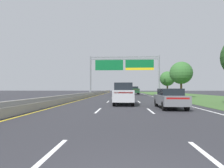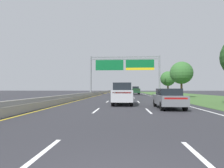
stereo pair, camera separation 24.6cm
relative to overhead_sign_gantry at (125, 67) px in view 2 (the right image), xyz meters
The scene contains 13 objects.
ground_plane 6.40m from the overhead_sign_gantry, 100.93° to the right, with size 220.00×220.00×0.00m, color #2B2B30.
lane_striping 6.52m from the overhead_sign_gantry, 98.48° to the right, with size 11.96×106.00×0.01m.
grass_verge_right 15.07m from the overhead_sign_gantry, ahead, with size 14.00×110.00×0.02m, color #3D602D.
median_barrier_concrete 9.18m from the overhead_sign_gantry, 167.31° to the right, with size 0.60×110.00×0.85m.
overhead_sign_gantry is the anchor object (origin of this frame).
pickup_truck_darkgreen 14.14m from the overhead_sign_gantry, 76.00° to the left, with size 2.06×5.42×2.20m.
car_silver_centre_lane_suv 21.84m from the overhead_sign_gantry, 90.89° to the right, with size 1.92×4.71×2.11m.
car_grey_right_lane_sedan 25.18m from the overhead_sign_gantry, 82.22° to the right, with size 1.86×4.41×1.57m.
car_white_centre_lane_suv 5.98m from the overhead_sign_gantry, 94.80° to the left, with size 1.97×4.73×2.11m.
car_navy_centre_lane_suv 20.59m from the overhead_sign_gantry, 90.73° to the left, with size 2.03×4.75×2.11m.
car_black_centre_lane_sedan 12.00m from the overhead_sign_gantry, 91.73° to the right, with size 1.89×4.43×1.57m.
roadside_tree_mid 11.75m from the overhead_sign_gantry, 29.03° to the right, with size 4.02×4.02×6.43m.
roadside_tree_far 11.79m from the overhead_sign_gantry, 26.77° to the left, with size 3.50×3.50×5.72m.
Camera 2 is at (0.12, -2.46, 1.56)m, focal length 29.23 mm.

